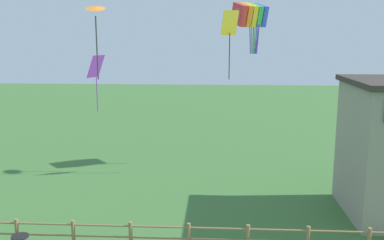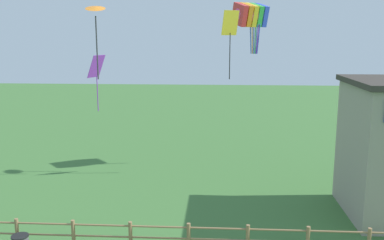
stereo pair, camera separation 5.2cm
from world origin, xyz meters
The scene contains 5 objects.
wooden_fence centered at (0.00, 5.71, 0.63)m, with size 17.37×0.14×1.10m.
kite_rainbow_parafoil centered at (2.84, 17.28, 9.01)m, with size 2.57×2.30×3.01m.
kite_yellow_diamond centered at (1.63, 15.18, 8.14)m, with size 0.98×0.76×3.75m.
kite_purple_streamer centered at (-5.69, 14.45, 5.91)m, with size 0.90×1.10×3.11m.
kite_orange_delta centered at (-3.43, 6.82, 8.56)m, with size 0.85×0.83×2.71m.
Camera 2 is at (1.02, -8.77, 7.82)m, focal length 40.00 mm.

